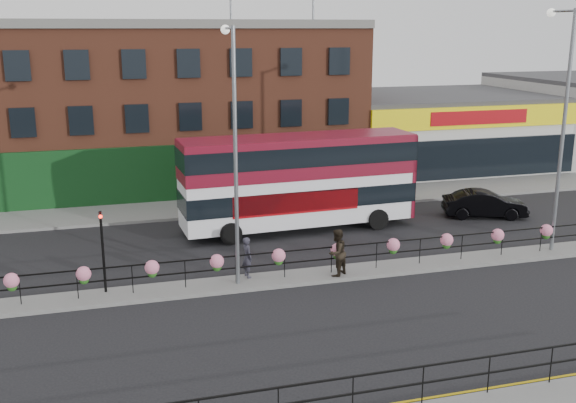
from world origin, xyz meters
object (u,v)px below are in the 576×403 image
object	(u,v)px
lamp_column_west	(234,135)
pedestrian_a	(247,257)
car	(485,204)
pedestrian_b	(337,252)
double_decker_bus	(299,173)
lamp_column_east	(561,110)

from	to	relation	value
lamp_column_west	pedestrian_a	bearing A→B (deg)	33.78
car	pedestrian_b	xyz separation A→B (m)	(-10.86, -6.52, 0.40)
car	pedestrian_b	size ratio (longest dim) A/B	2.38
pedestrian_a	pedestrian_b	world-z (taller)	pedestrian_b
pedestrian_a	lamp_column_west	xyz separation A→B (m)	(-0.52, -0.35, 5.03)
pedestrian_a	pedestrian_b	bearing A→B (deg)	-113.91
car	pedestrian_a	bearing A→B (deg)	129.87
double_decker_bus	car	bearing A→B (deg)	-3.30
car	lamp_column_east	xyz separation A→B (m)	(-0.31, -5.83, 5.72)
lamp_column_east	pedestrian_b	bearing A→B (deg)	-176.24
car	lamp_column_west	size ratio (longest dim) A/B	0.47
double_decker_bus	pedestrian_a	bearing A→B (deg)	-123.00
double_decker_bus	lamp_column_east	distance (m)	12.38
double_decker_bus	lamp_column_west	distance (m)	8.65
pedestrian_a	pedestrian_b	distance (m)	3.62
lamp_column_west	lamp_column_east	distance (m)	14.60
lamp_column_west	pedestrian_b	bearing A→B (deg)	-6.77
pedestrian_b	car	bearing A→B (deg)	175.55
double_decker_bus	pedestrian_b	world-z (taller)	double_decker_bus
pedestrian_b	lamp_column_west	size ratio (longest dim) A/B	0.20
double_decker_bus	pedestrian_a	world-z (taller)	double_decker_bus
lamp_column_east	car	bearing A→B (deg)	86.95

